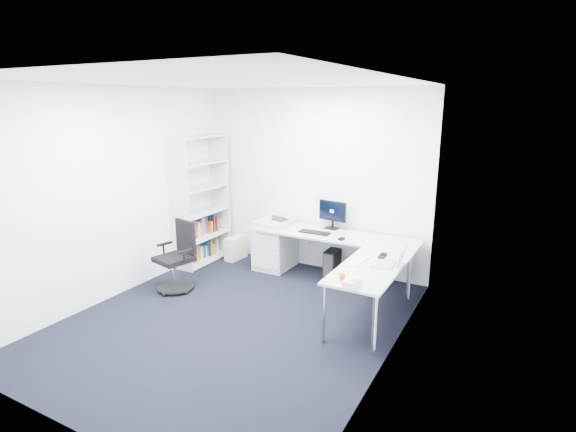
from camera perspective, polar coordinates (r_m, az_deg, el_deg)
The scene contains 22 objects.
ground at distance 5.45m, azimuth -6.82°, elevation -13.02°, with size 4.20×4.20×0.00m, color black.
ceiling at distance 4.85m, azimuth -7.79°, elevation 16.64°, with size 4.20×4.20×0.00m, color white.
wall_back at distance 6.76m, azimuth 3.12°, elevation 4.54°, with size 3.60×0.02×2.70m, color white.
wall_front at distance 3.56m, azimuth -27.33°, elevation -6.01°, with size 3.60×0.02×2.70m, color white.
wall_left at distance 6.19m, azimuth -21.00°, elevation 2.70°, with size 0.02×4.20×2.70m, color white.
wall_right at distance 4.22m, azimuth 13.06°, elevation -1.75°, with size 0.02×4.20×2.70m, color white.
l_desk at distance 6.19m, azimuth 4.83°, elevation -6.12°, with size 2.33×1.30×0.68m, color #B3B6B5, non-canonical shape.
drawer_pedestal at distance 6.91m, azimuth -1.63°, elevation -3.52°, with size 0.49×0.61×0.76m, color #B3B6B5.
bookshelf at distance 7.15m, azimuth -11.08°, elevation 1.99°, with size 0.39×1.00×2.01m, color silver, non-canonical shape.
task_chair at distance 6.24m, azimuth -14.30°, elevation -5.07°, with size 0.53×0.53×0.94m, color black, non-canonical shape.
black_pc_tower at distance 6.69m, azimuth 5.77°, elevation -5.84°, with size 0.18×0.40×0.39m, color black.
beige_pc_tower at distance 7.37m, azimuth -6.65°, elevation -4.04°, with size 0.18×0.39×0.37m, color beige.
power_strip at distance 6.68m, azimuth 10.07°, elevation -7.65°, with size 0.38×0.07×0.04m, color white.
monitor at distance 6.59m, azimuth 5.63°, elevation 0.18°, with size 0.45×0.14×0.43m, color black, non-canonical shape.
black_keyboard at distance 6.40m, azimuth 3.39°, elevation -2.09°, with size 0.45×0.16×0.02m, color black.
mouse at distance 6.12m, azimuth 6.83°, elevation -2.90°, with size 0.06×0.10×0.03m, color black.
desk_phone at distance 6.79m, azimuth -0.96°, elevation -0.56°, with size 0.21×0.21×0.15m, color #2E2E30, non-canonical shape.
laptop at distance 5.26m, azimuth 12.09°, elevation -4.78°, with size 0.35×0.34×0.24m, color silver, non-canonical shape.
white_keyboard at distance 5.33m, azimuth 8.89°, elevation -5.66°, with size 0.12×0.43×0.01m, color white.
headphones at distance 5.53m, azimuth 11.92°, elevation -4.87°, with size 0.13×0.20×0.05m, color black, non-canonical shape.
orange_fruit at distance 4.78m, azimuth 6.86°, elevation -7.59°, with size 0.07×0.07×0.07m, color orange.
tissue_box at distance 4.62m, azimuth 8.11°, elevation -8.41°, with size 0.11×0.22×0.08m, color white.
Camera 1 is at (2.84, -3.93, 2.49)m, focal length 28.00 mm.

